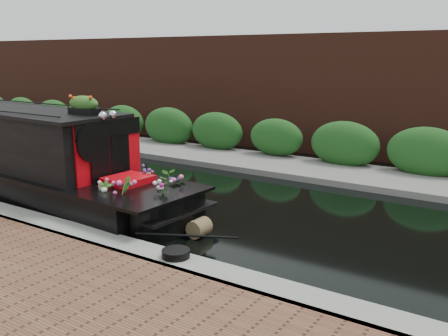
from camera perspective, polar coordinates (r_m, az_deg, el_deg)
The scene contains 7 objects.
ground at distance 11.95m, azimuth -5.72°, elevation -3.34°, with size 80.00×80.00×0.00m, color black.
near_bank_coping at distance 9.76m, azimuth -18.18°, elevation -7.69°, with size 40.00×0.60×0.50m, color gray.
far_bank_path at distance 15.32m, azimuth 4.26°, elevation 0.30°, with size 40.00×2.40×0.34m, color slate.
far_hedge at distance 16.09m, azimuth 5.84°, elevation 0.88°, with size 40.00×1.10×2.80m, color #1D4F1B.
far_brick_wall at distance 17.94m, azimuth 8.99°, elevation 2.03°, with size 40.00×1.00×8.00m, color #4C2519.
rope_fender at distance 9.34m, azimuth -2.85°, elevation -6.84°, with size 0.34×0.34×0.39m, color brown.
coiled_mooring_rope at distance 7.86m, azimuth -5.53°, elevation -9.69°, with size 0.44×0.44×0.12m, color black.
Camera 1 is at (7.32, -8.84, 3.31)m, focal length 40.00 mm.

